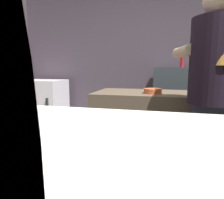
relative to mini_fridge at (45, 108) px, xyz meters
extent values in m
cube|color=#4B404C|center=(2.02, 0.45, 0.87)|extent=(5.20, 0.10, 2.70)
cube|color=brown|center=(2.37, -1.05, -0.02)|extent=(2.10, 0.60, 0.92)
cube|color=#33393E|center=(2.29, 0.17, 0.10)|extent=(0.94, 0.36, 1.16)
cube|color=white|center=(0.00, 0.00, 0.00)|extent=(0.67, 0.55, 0.95)
cube|color=#262626|center=(0.23, -0.29, 0.05)|extent=(0.03, 0.03, 0.34)
cube|color=yellow|center=(-0.10, -0.28, 0.11)|extent=(0.10, 0.01, 0.12)
cube|color=#272936|center=(2.30, -1.50, -0.02)|extent=(0.28, 0.20, 0.91)
cylinder|color=black|center=(2.30, -1.50, 0.72)|extent=(0.34, 0.34, 0.57)
cylinder|color=#D0B491|center=(2.10, -1.38, 0.80)|extent=(0.15, 0.33, 0.08)
cylinder|color=#CB5B32|center=(1.87, -1.14, 0.47)|extent=(0.16, 0.16, 0.04)
cylinder|color=#497F32|center=(2.36, 0.23, 0.75)|extent=(0.05, 0.05, 0.14)
cylinder|color=#497F32|center=(2.36, 0.23, 0.85)|extent=(0.02, 0.02, 0.05)
cylinder|color=black|center=(2.36, 0.23, 0.88)|extent=(0.03, 0.03, 0.01)
cylinder|color=red|center=(2.21, 0.14, 0.75)|extent=(0.05, 0.05, 0.14)
cylinder|color=red|center=(2.21, 0.14, 0.85)|extent=(0.02, 0.02, 0.06)
cylinder|color=white|center=(2.21, 0.14, 0.89)|extent=(0.03, 0.03, 0.01)
camera|label=1|loc=(1.97, -3.02, 0.67)|focal=32.50mm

